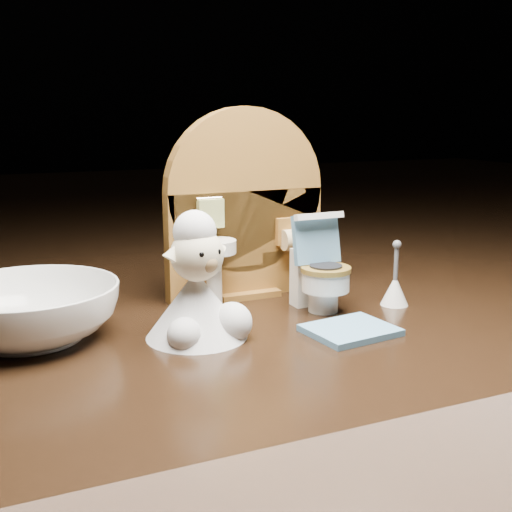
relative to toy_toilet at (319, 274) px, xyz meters
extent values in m
cube|color=#341F11|center=(-0.04, -0.01, -0.08)|extent=(2.50, 2.50, 0.10)
cube|color=brown|center=(-0.04, 0.06, 0.02)|extent=(0.13, 0.02, 0.09)
cylinder|color=brown|center=(-0.04, 0.06, 0.06)|extent=(0.13, 0.02, 0.13)
cube|color=brown|center=(-0.04, 0.06, -0.02)|extent=(0.05, 0.04, 0.01)
cylinder|color=white|center=(-0.07, 0.04, -0.01)|extent=(0.01, 0.01, 0.04)
cylinder|color=white|center=(-0.07, 0.04, 0.02)|extent=(0.03, 0.03, 0.01)
cylinder|color=silver|center=(-0.07, 0.05, 0.03)|extent=(0.00, 0.00, 0.01)
cube|color=tan|center=(-0.07, 0.05, 0.04)|extent=(0.02, 0.01, 0.02)
cube|color=brown|center=(0.00, 0.05, 0.02)|extent=(0.02, 0.01, 0.02)
cylinder|color=tan|center=(0.00, 0.04, 0.02)|extent=(0.02, 0.02, 0.02)
cylinder|color=white|center=(0.00, -0.01, -0.02)|extent=(0.02, 0.02, 0.02)
cylinder|color=white|center=(0.00, -0.01, 0.00)|extent=(0.04, 0.04, 0.01)
cylinder|color=brown|center=(0.00, -0.01, 0.01)|extent=(0.04, 0.04, 0.00)
cube|color=white|center=(0.00, 0.01, 0.00)|extent=(0.03, 0.01, 0.04)
cube|color=#598DB3|center=(0.00, 0.01, 0.03)|extent=(0.04, 0.01, 0.04)
cube|color=white|center=(0.00, 0.00, 0.04)|extent=(0.04, 0.01, 0.01)
cylinder|color=#91A830|center=(0.01, 0.01, 0.02)|extent=(0.01, 0.01, 0.01)
cube|color=#598DB3|center=(-0.01, -0.06, -0.02)|extent=(0.06, 0.05, 0.00)
cone|color=white|center=(0.06, -0.02, -0.02)|extent=(0.02, 0.02, 0.02)
cylinder|color=#59595B|center=(0.06, -0.02, 0.01)|extent=(0.00, 0.00, 0.03)
sphere|color=#59595B|center=(0.06, -0.02, 0.02)|extent=(0.01, 0.01, 0.01)
cone|color=white|center=(-0.11, -0.02, 0.00)|extent=(0.07, 0.07, 0.05)
sphere|color=white|center=(-0.09, -0.04, -0.02)|extent=(0.03, 0.03, 0.03)
sphere|color=white|center=(-0.12, -0.04, -0.02)|extent=(0.02, 0.02, 0.02)
sphere|color=#F4E7BE|center=(-0.10, -0.02, 0.03)|extent=(0.03, 0.03, 0.03)
sphere|color=#9C7B4E|center=(-0.10, -0.04, 0.03)|extent=(0.01, 0.01, 0.01)
sphere|color=white|center=(-0.11, -0.02, 0.04)|extent=(0.03, 0.03, 0.03)
cone|color=#F4E7BE|center=(-0.12, -0.03, 0.03)|extent=(0.02, 0.01, 0.02)
cone|color=#F4E7BE|center=(-0.09, -0.02, 0.03)|extent=(0.02, 0.01, 0.02)
sphere|color=black|center=(-0.11, -0.04, 0.03)|extent=(0.00, 0.00, 0.00)
sphere|color=black|center=(-0.09, -0.04, 0.03)|extent=(0.00, 0.00, 0.00)
imported|color=white|center=(-0.21, 0.02, -0.01)|extent=(0.14, 0.14, 0.04)
camera|label=1|loc=(-0.23, -0.41, 0.12)|focal=45.00mm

